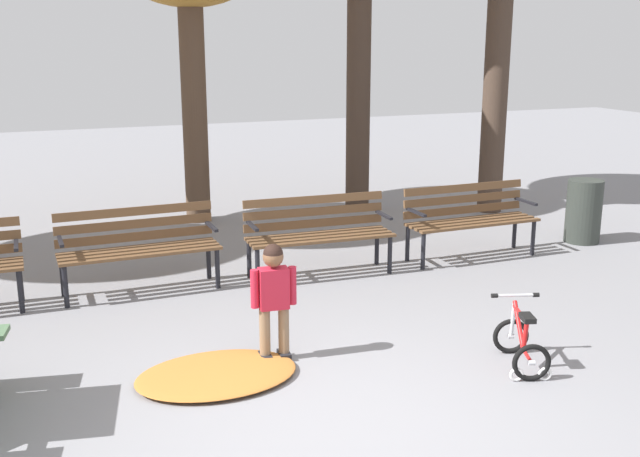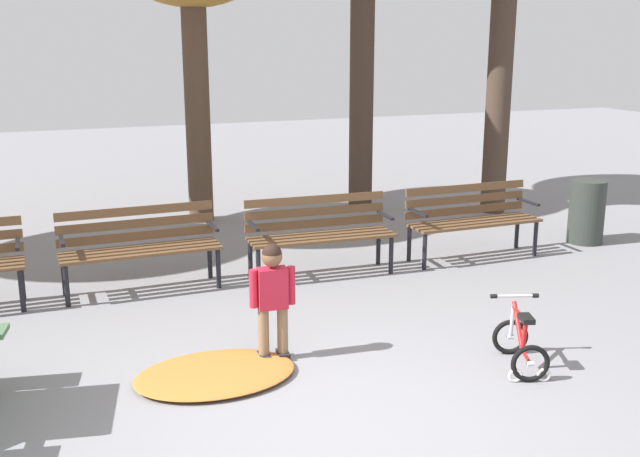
% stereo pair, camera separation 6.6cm
% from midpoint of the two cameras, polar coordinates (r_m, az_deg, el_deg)
% --- Properties ---
extents(ground, '(36.00, 36.00, 0.00)m').
position_cam_midpoint_polar(ground, '(5.15, 0.49, -15.29)').
color(ground, gray).
extents(park_bench_left, '(1.61, 0.49, 0.85)m').
position_cam_midpoint_polar(park_bench_left, '(7.89, -13.82, -1.02)').
color(park_bench_left, brown).
rests_on(park_bench_left, ground).
extents(park_bench_right, '(1.62, 0.53, 0.85)m').
position_cam_midpoint_polar(park_bench_right, '(8.21, -0.39, -0.01)').
color(park_bench_right, brown).
rests_on(park_bench_right, ground).
extents(park_bench_far_right, '(1.61, 0.48, 0.85)m').
position_cam_midpoint_polar(park_bench_far_right, '(9.02, 10.98, 1.04)').
color(park_bench_far_right, brown).
rests_on(park_bench_far_right, ground).
extents(child_standing, '(0.37, 0.18, 0.97)m').
position_cam_midpoint_polar(child_standing, '(6.01, -3.84, -4.94)').
color(child_standing, '#7F664C').
rests_on(child_standing, ground).
extents(kids_bicycle, '(0.50, 0.63, 0.54)m').
position_cam_midpoint_polar(kids_bicycle, '(6.20, 14.68, -8.38)').
color(kids_bicycle, black).
rests_on(kids_bicycle, ground).
extents(leaf_pile, '(1.25, 0.88, 0.07)m').
position_cam_midpoint_polar(leaf_pile, '(5.94, -8.13, -10.84)').
color(leaf_pile, '#B26B2D').
rests_on(leaf_pile, ground).
extents(trash_bin, '(0.44, 0.44, 0.80)m').
position_cam_midpoint_polar(trash_bin, '(10.08, 19.13, 1.25)').
color(trash_bin, '#2D332D').
rests_on(trash_bin, ground).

